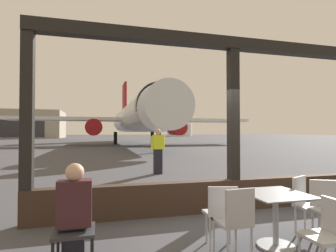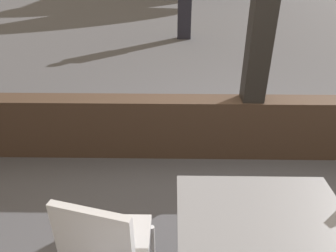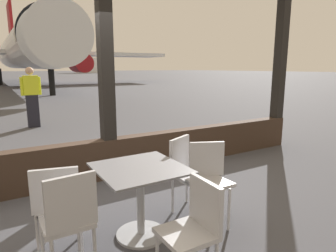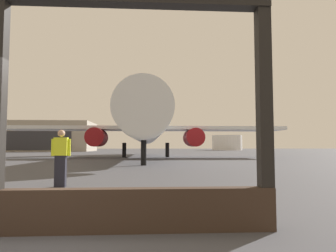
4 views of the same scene
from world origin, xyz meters
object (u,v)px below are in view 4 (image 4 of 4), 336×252
object	(u,v)px
airplane	(146,126)
ground_crew_worker	(61,157)
distant_hangar	(46,137)
fuel_storage_tank	(227,143)

from	to	relation	value
airplane	ground_crew_worker	xyz separation A→B (m)	(-2.34, -23.11, -2.53)
ground_crew_worker	distant_hangar	world-z (taller)	distant_hangar
airplane	distant_hangar	xyz separation A→B (m)	(-25.07, 43.91, 0.12)
airplane	fuel_storage_tank	bearing A→B (deg)	67.95
airplane	distant_hangar	size ratio (longest dim) A/B	1.47
ground_crew_worker	distant_hangar	distance (m)	70.82
distant_hangar	fuel_storage_tank	bearing A→B (deg)	18.84
airplane	distant_hangar	bearing A→B (deg)	119.73
airplane	fuel_storage_tank	size ratio (longest dim) A/B	3.62
airplane	distant_hangar	distance (m)	50.57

